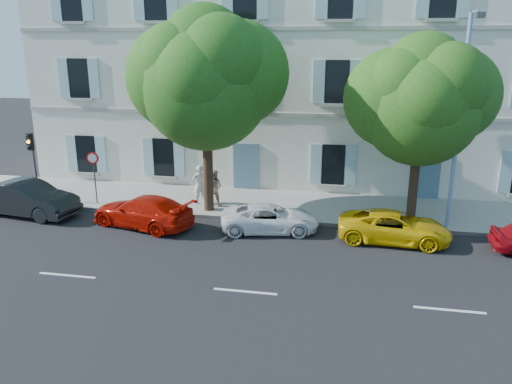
% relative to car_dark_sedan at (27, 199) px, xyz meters
% --- Properties ---
extents(ground, '(90.00, 90.00, 0.00)m').
position_rel_car_dark_sedan_xyz_m(ground, '(10.94, -1.20, -0.77)').
color(ground, black).
extents(sidewalk, '(36.00, 4.50, 0.15)m').
position_rel_car_dark_sedan_xyz_m(sidewalk, '(10.94, 3.25, -0.69)').
color(sidewalk, '#A09E96').
rests_on(sidewalk, ground).
extents(kerb, '(36.00, 0.16, 0.16)m').
position_rel_car_dark_sedan_xyz_m(kerb, '(10.94, 1.08, -0.69)').
color(kerb, '#9E998E').
rests_on(kerb, ground).
extents(building, '(28.00, 7.00, 12.00)m').
position_rel_car_dark_sedan_xyz_m(building, '(10.94, 9.00, 5.23)').
color(building, silver).
rests_on(building, ground).
extents(car_dark_sedan, '(4.86, 2.30, 1.54)m').
position_rel_car_dark_sedan_xyz_m(car_dark_sedan, '(0.00, 0.00, 0.00)').
color(car_dark_sedan, black).
rests_on(car_dark_sedan, ground).
extents(car_red_coupe, '(4.78, 2.93, 1.29)m').
position_rel_car_dark_sedan_xyz_m(car_red_coupe, '(5.57, -0.37, -0.12)').
color(car_red_coupe, '#BA1205').
rests_on(car_red_coupe, ground).
extents(car_white_coupe, '(4.20, 2.47, 1.10)m').
position_rel_car_dark_sedan_xyz_m(car_white_coupe, '(10.86, 0.05, -0.22)').
color(car_white_coupe, white).
rests_on(car_white_coupe, ground).
extents(car_yellow_supercar, '(4.33, 2.17, 1.18)m').
position_rel_car_dark_sedan_xyz_m(car_yellow_supercar, '(15.73, -0.14, -0.18)').
color(car_yellow_supercar, '#E6B609').
rests_on(car_yellow_supercar, ground).
extents(tree_left, '(5.50, 5.50, 8.52)m').
position_rel_car_dark_sedan_xyz_m(tree_left, '(7.80, 1.79, 4.87)').
color(tree_left, '#3A2819').
rests_on(tree_left, sidewalk).
extents(tree_right, '(4.80, 4.80, 7.39)m').
position_rel_car_dark_sedan_xyz_m(tree_right, '(16.60, 2.27, 4.12)').
color(tree_right, '#3A2819').
rests_on(tree_right, sidewalk).
extents(traffic_light, '(0.30, 0.37, 3.29)m').
position_rel_car_dark_sedan_xyz_m(traffic_light, '(-0.40, 1.32, 1.76)').
color(traffic_light, '#383A3D').
rests_on(traffic_light, sidewalk).
extents(road_sign, '(0.57, 0.10, 2.45)m').
position_rel_car_dark_sedan_xyz_m(road_sign, '(2.38, 1.71, 1.15)').
color(road_sign, '#383A3D').
rests_on(road_sign, sidewalk).
extents(street_lamp, '(0.29, 1.77, 8.31)m').
position_rel_car_dark_sedan_xyz_m(street_lamp, '(17.94, 1.30, 4.09)').
color(street_lamp, '#7293BF').
rests_on(street_lamp, sidewalk).
extents(pedestrian_a, '(0.79, 0.73, 1.82)m').
position_rel_car_dark_sedan_xyz_m(pedestrian_a, '(7.13, 2.64, 0.29)').
color(pedestrian_a, silver).
rests_on(pedestrian_a, sidewalk).
extents(pedestrian_b, '(0.86, 0.70, 1.69)m').
position_rel_car_dark_sedan_xyz_m(pedestrian_b, '(7.86, 2.46, 0.22)').
color(pedestrian_b, tan).
rests_on(pedestrian_b, sidewalk).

